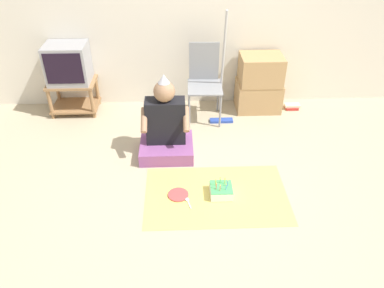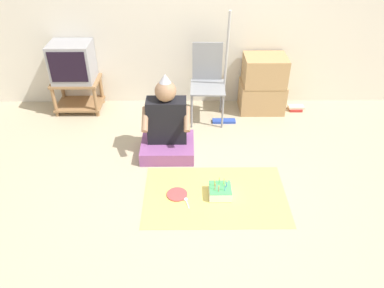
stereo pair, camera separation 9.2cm
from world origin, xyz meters
name	(u,v)px [view 1 (the left image)]	position (x,y,z in m)	size (l,w,h in m)	color
ground_plane	(215,201)	(0.00, 0.00, 0.00)	(16.00, 16.00, 0.00)	tan
wall_back	(203,2)	(0.00, 1.99, 1.27)	(6.40, 0.06, 2.55)	silver
tv_stand	(74,94)	(-1.62, 1.76, 0.24)	(0.57, 0.42, 0.41)	#997047
tv	(68,63)	(-1.62, 1.76, 0.64)	(0.49, 0.40, 0.47)	#99999E
folding_chair	(204,78)	(0.00, 1.58, 0.51)	(0.41, 0.44, 0.90)	gray
cardboard_box_stack	(259,83)	(0.70, 1.73, 0.35)	(0.55, 0.41, 0.71)	tan
dust_mop	(222,89)	(0.21, 1.48, 0.40)	(0.28, 0.31, 1.34)	#2D4CB2
book_pile	(292,106)	(1.16, 1.71, 0.03)	(0.20, 0.14, 0.06)	#B72D28
person_seated	(166,129)	(-0.45, 0.80, 0.29)	(0.56, 0.49, 0.90)	#8C4C8C
party_cloth	(216,195)	(0.02, 0.08, 0.00)	(1.32, 0.84, 0.01)	#EAD666
birthday_cake	(221,190)	(0.06, 0.09, 0.05)	(0.21, 0.21, 0.16)	white
paper_plate	(178,195)	(-0.34, 0.09, 0.01)	(0.19, 0.19, 0.01)	#D84C4C
plastic_spoon_near	(188,200)	(-0.25, 0.01, 0.01)	(0.05, 0.14, 0.01)	white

